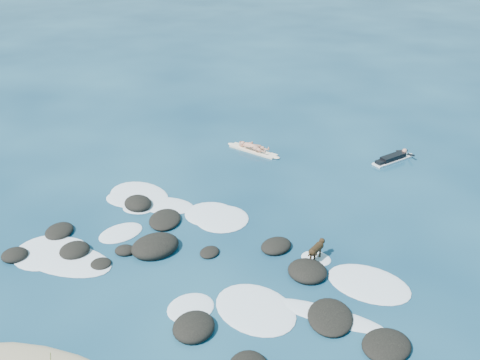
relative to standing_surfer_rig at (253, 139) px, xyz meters
The scene contains 6 objects.
ground 9.28m from the standing_surfer_rig, 68.26° to the right, with size 160.00×160.00×0.00m, color #0A2642.
reef_rocks 10.19m from the standing_surfer_rig, 72.56° to the right, with size 14.41×7.26×0.64m.
breaking_foam 8.99m from the standing_surfer_rig, 81.43° to the right, with size 13.80×7.88×0.12m.
standing_surfer_rig is the anchor object (origin of this frame).
paddling_surfer_rig 7.01m from the standing_surfer_rig, 20.27° to the left, with size 1.70×2.49×0.45m.
dog 9.55m from the standing_surfer_rig, 48.15° to the right, with size 0.38×1.15×0.73m.
Camera 1 is at (8.28, -13.49, 11.39)m, focal length 40.00 mm.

